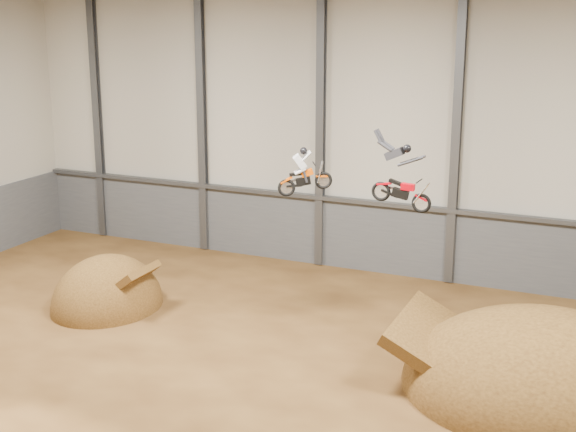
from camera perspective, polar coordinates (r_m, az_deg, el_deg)
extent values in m
plane|color=#452A12|center=(27.36, -2.91, -13.27)|extent=(40.00, 40.00, 0.00)
cube|color=beige|center=(38.57, 7.08, 5.93)|extent=(40.00, 0.10, 14.00)
cube|color=#515459|center=(39.61, 6.80, -1.61)|extent=(39.80, 0.18, 3.50)
cube|color=#47494F|center=(39.01, 6.81, 0.87)|extent=(39.80, 0.35, 0.20)
cube|color=#47494F|center=(46.02, -13.41, 7.07)|extent=(0.40, 0.36, 13.90)
cube|color=#47494F|center=(42.35, -6.14, 6.74)|extent=(0.40, 0.36, 13.90)
cube|color=#47494F|center=(39.47, 2.33, 6.23)|extent=(0.40, 0.36, 13.90)
cube|color=#47494F|center=(37.56, 11.87, 5.49)|extent=(0.40, 0.36, 13.90)
ellipsoid|color=#412810|center=(36.37, -12.70, -6.30)|extent=(4.62, 5.33, 4.62)
ellipsoid|color=#412810|center=(29.39, 17.70, -11.92)|extent=(9.76, 8.63, 5.63)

